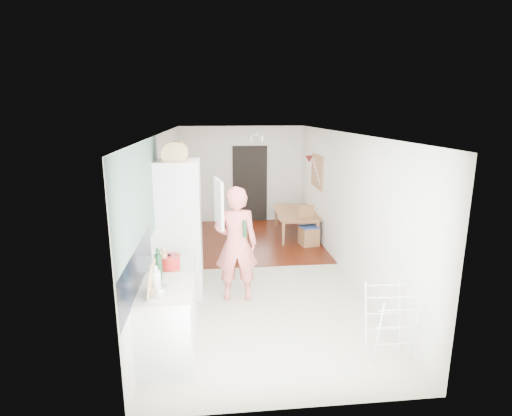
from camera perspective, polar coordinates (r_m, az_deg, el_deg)
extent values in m
cube|color=beige|center=(7.41, -0.01, -9.04)|extent=(3.20, 7.00, 0.01)
cube|color=#53240F|center=(9.14, -1.20, -4.55)|extent=(3.20, 3.30, 0.01)
cube|color=slate|center=(4.99, -16.03, 1.46)|extent=(0.02, 3.00, 1.30)
cube|color=black|center=(4.67, -16.55, -8.40)|extent=(0.02, 1.90, 0.50)
cube|color=black|center=(10.49, -0.87, 3.43)|extent=(0.90, 0.04, 2.00)
cube|color=silver|center=(4.93, -12.58, -16.18)|extent=(0.60, 0.90, 0.86)
cube|color=beige|center=(4.73, -12.87, -11.32)|extent=(0.62, 0.92, 0.06)
cube|color=silver|center=(5.59, -11.72, -12.29)|extent=(0.60, 0.60, 0.88)
cube|color=silver|center=(5.41, -11.95, -7.89)|extent=(0.60, 0.60, 0.04)
cube|color=silver|center=(6.31, -10.83, -3.02)|extent=(0.66, 0.66, 2.15)
cube|color=silver|center=(5.87, -5.34, 0.71)|extent=(0.14, 0.56, 0.70)
cube|color=white|center=(6.17, -8.16, 1.27)|extent=(0.02, 0.52, 0.66)
cube|color=tan|center=(9.09, 8.74, 5.21)|extent=(0.03, 0.90, 0.70)
cube|color=brown|center=(9.09, 8.64, 5.21)|extent=(0.00, 0.94, 0.74)
cone|color=maroon|center=(9.68, 7.59, 6.95)|extent=(0.18, 0.18, 0.16)
imported|color=#E56F67|center=(6.03, -2.87, -3.75)|extent=(0.78, 0.52, 2.12)
imported|color=brown|center=(9.46, 5.83, -2.47)|extent=(0.84, 1.43, 0.49)
cube|color=slate|center=(8.64, -2.22, -2.53)|extent=(0.45, 0.45, 0.17)
cylinder|color=red|center=(5.22, -12.23, -7.53)|extent=(0.27, 0.27, 0.16)
cylinder|color=silver|center=(4.52, -13.76, -11.39)|extent=(0.26, 0.26, 0.11)
cylinder|color=#153D1F|center=(5.87, -1.64, -2.98)|extent=(0.05, 0.05, 0.25)
cylinder|color=#153D1F|center=(4.85, -13.77, -8.26)|extent=(0.09, 0.09, 0.32)
cylinder|color=#153D1F|center=(5.01, -13.57, -7.93)|extent=(0.07, 0.07, 0.26)
cylinder|color=silver|center=(4.57, -14.05, -10.19)|extent=(0.11, 0.11, 0.24)
cylinder|color=tan|center=(5.16, -12.97, -7.38)|extent=(0.08, 0.08, 0.23)
cylinder|color=tan|center=(5.17, -13.41, -7.55)|extent=(0.06, 0.06, 0.20)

